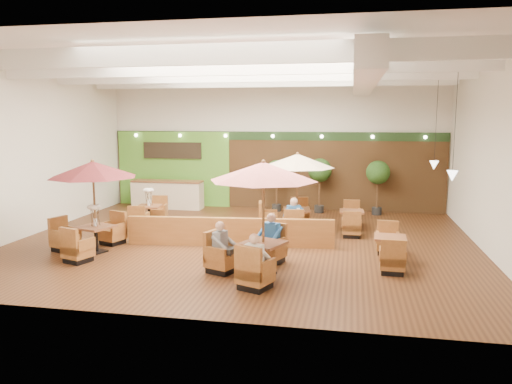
% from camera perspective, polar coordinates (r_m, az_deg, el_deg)
% --- Properties ---
extents(room, '(14.04, 14.00, 5.52)m').
position_cam_1_polar(room, '(16.13, 0.30, 7.88)').
color(room, '#381E0F').
rests_on(room, ground).
extents(service_counter, '(3.00, 0.75, 1.18)m').
position_cam_1_polar(service_counter, '(21.40, -10.08, -0.28)').
color(service_counter, beige).
rests_on(service_counter, ground).
extents(booth_divider, '(6.17, 0.81, 0.86)m').
position_cam_1_polar(booth_divider, '(14.93, -2.99, -4.58)').
color(booth_divider, brown).
rests_on(booth_divider, ground).
extents(table_0, '(2.61, 2.75, 2.66)m').
position_cam_1_polar(table_0, '(14.69, -18.28, 0.61)').
color(table_0, brown).
rests_on(table_0, ground).
extents(table_1, '(2.78, 2.95, 2.82)m').
position_cam_1_polar(table_1, '(11.92, 0.51, -0.12)').
color(table_1, brown).
rests_on(table_1, ground).
extents(table_2, '(2.58, 2.69, 2.67)m').
position_cam_1_polar(table_2, '(16.63, 4.51, 1.98)').
color(table_2, brown).
rests_on(table_2, ground).
extents(table_3, '(0.91, 2.46, 1.49)m').
position_cam_1_polar(table_3, '(18.19, -12.11, -2.19)').
color(table_3, brown).
rests_on(table_3, ground).
extents(table_4, '(0.84, 2.43, 0.91)m').
position_cam_1_polar(table_4, '(13.69, 15.04, -6.43)').
color(table_4, brown).
rests_on(table_4, ground).
extents(table_5, '(0.82, 2.38, 0.89)m').
position_cam_1_polar(table_5, '(17.18, 10.85, -3.29)').
color(table_5, brown).
rests_on(table_5, ground).
extents(topiary_0, '(0.91, 0.91, 2.10)m').
position_cam_1_polar(topiary_0, '(20.28, 2.38, 2.16)').
color(topiary_0, black).
rests_on(topiary_0, ground).
extents(topiary_1, '(0.94, 0.94, 2.19)m').
position_cam_1_polar(topiary_1, '(20.10, 7.30, 2.24)').
color(topiary_1, black).
rests_on(topiary_1, ground).
extents(topiary_2, '(0.92, 0.92, 2.14)m').
position_cam_1_polar(topiary_2, '(20.09, 13.76, 1.95)').
color(topiary_2, black).
rests_on(topiary_2, ground).
extents(diner_0, '(0.44, 0.39, 0.82)m').
position_cam_1_polar(diner_0, '(11.18, -0.10, -7.28)').
color(diner_0, white).
rests_on(diner_0, ground).
extents(diner_1, '(0.48, 0.45, 0.86)m').
position_cam_1_polar(diner_1, '(13.14, 1.63, -4.80)').
color(diner_1, '#255DA4').
rests_on(diner_1, ground).
extents(diner_2, '(0.39, 0.44, 0.82)m').
position_cam_1_polar(diner_2, '(12.37, -3.91, -5.73)').
color(diner_2, slate).
rests_on(diner_2, ground).
extents(diner_3, '(0.47, 0.43, 0.86)m').
position_cam_1_polar(diner_3, '(15.84, 4.31, -2.53)').
color(diner_3, '#255DA4').
rests_on(diner_3, ground).
extents(diner_4, '(0.41, 0.34, 0.78)m').
position_cam_1_polar(diner_4, '(15.84, 4.30, -2.63)').
color(diner_4, white).
rests_on(diner_4, ground).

